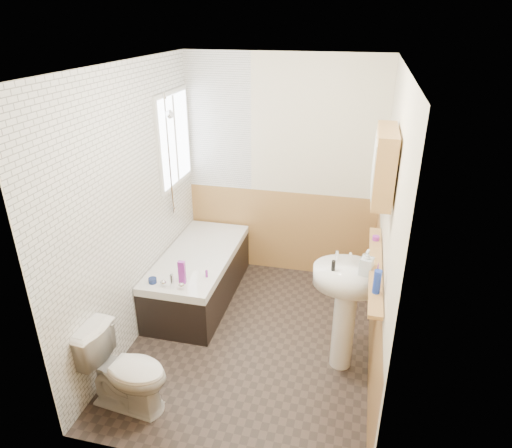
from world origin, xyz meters
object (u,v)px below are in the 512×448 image
(toilet, at_px, (126,371))
(medicine_cabinet, at_px, (384,165))
(bathtub, at_px, (199,274))
(sink, at_px, (346,298))
(pine_shelf, at_px, (375,266))

(toilet, relative_size, medicine_cabinet, 1.20)
(bathtub, distance_m, sink, 1.77)
(bathtub, relative_size, sink, 1.42)
(toilet, relative_size, sink, 0.63)
(sink, distance_m, medicine_cabinet, 1.16)
(bathtub, distance_m, pine_shelf, 2.06)
(pine_shelf, distance_m, medicine_cabinet, 0.82)
(bathtub, relative_size, pine_shelf, 1.13)
(bathtub, height_order, medicine_cabinet, medicine_cabinet)
(toilet, height_order, pine_shelf, pine_shelf)
(bathtub, bearing_deg, toilet, -91.09)
(toilet, height_order, sink, sink)
(sink, distance_m, pine_shelf, 0.39)
(toilet, bearing_deg, medicine_cabinet, -57.34)
(toilet, distance_m, medicine_cabinet, 2.49)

